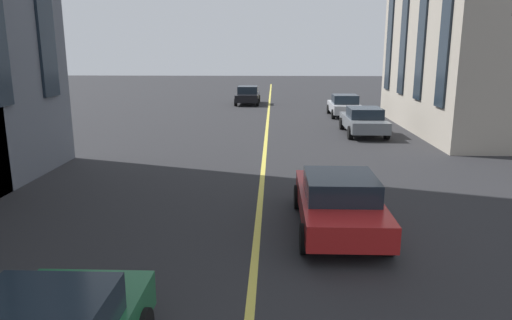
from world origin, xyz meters
TOP-DOWN VIEW (x-y plane):
  - lane_centre_line at (20.00, 0.00)m, footprint 80.00×0.16m
  - car_grey_parked_a at (23.98, -4.90)m, footprint 4.40×1.95m
  - car_black_oncoming at (37.48, 1.71)m, footprint 3.90×1.89m
  - car_red_parked_b at (10.83, -1.91)m, footprint 4.40×1.95m
  - car_silver_mid at (30.68, -4.90)m, footprint 3.90×1.89m

SIDE VIEW (x-z plane):
  - lane_centre_line at x=20.00m, z-range 0.00..0.01m
  - car_black_oncoming at x=37.48m, z-range 0.00..1.40m
  - car_silver_mid at x=30.68m, z-range 0.00..1.40m
  - car_grey_parked_a at x=23.98m, z-range 0.02..1.39m
  - car_red_parked_b at x=10.83m, z-range 0.02..1.39m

